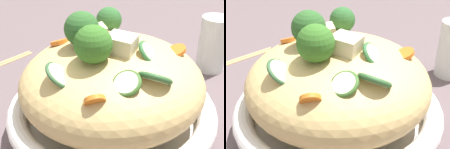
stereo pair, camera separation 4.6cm
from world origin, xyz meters
The scene contains 8 objects.
ground_plane centered at (0.00, 0.00, 0.00)m, with size 3.00×3.00×0.00m, color #5D4D51.
serving_bowl centered at (0.00, 0.00, 0.03)m, with size 0.32×0.32×0.05m.
noodle_heap centered at (0.00, 0.00, 0.08)m, with size 0.28×0.28×0.12m.
broccoli_florets centered at (0.02, 0.02, 0.16)m, with size 0.20×0.13×0.08m.
carrot_coins centered at (-0.01, 0.01, 0.13)m, with size 0.19×0.19×0.03m.
zucchini_slices centered at (-0.06, 0.01, 0.13)m, with size 0.11×0.17×0.04m.
chicken_chunks centered at (0.00, 0.00, 0.15)m, with size 0.10×0.06×0.03m.
drinking_glass centered at (0.11, -0.26, 0.06)m, with size 0.06×0.06×0.12m.
Camera 1 is at (-0.38, 0.13, 0.32)m, focal length 49.60 mm.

